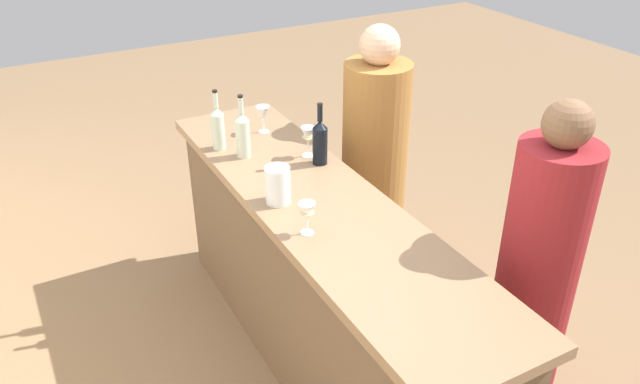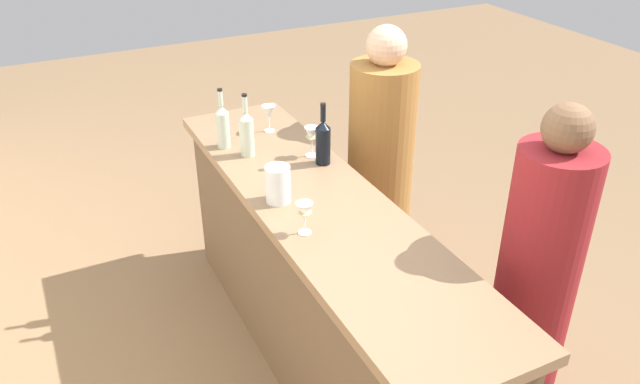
{
  "view_description": "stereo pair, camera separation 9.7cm",
  "coord_description": "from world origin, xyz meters",
  "px_view_note": "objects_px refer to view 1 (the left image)",
  "views": [
    {
      "loc": [
        -2.15,
        1.17,
        2.41
      ],
      "look_at": [
        0.0,
        0.0,
        1.02
      ],
      "focal_mm": 35.68,
      "sensor_mm": 36.0,
      "label": 1
    },
    {
      "loc": [
        -2.2,
        1.09,
        2.41
      ],
      "look_at": [
        0.0,
        0.0,
        1.02
      ],
      "focal_mm": 35.68,
      "sensor_mm": 36.0,
      "label": 2
    }
  ],
  "objects_px": {
    "wine_bottle_center_clear_pale": "(218,127)",
    "wine_glass_near_center": "(263,114)",
    "water_pitcher": "(278,185)",
    "person_center_guest": "(374,166)",
    "wine_bottle_second_left_clear_pale": "(243,134)",
    "wine_bottle_leftmost_near_black": "(320,141)",
    "wine_glass_near_right": "(307,213)",
    "person_left_guest": "(534,286)",
    "wine_glass_near_left": "(308,136)"
  },
  "relations": [
    {
      "from": "wine_bottle_center_clear_pale",
      "to": "wine_glass_near_center",
      "type": "distance_m",
      "value": 0.3
    },
    {
      "from": "water_pitcher",
      "to": "person_center_guest",
      "type": "relative_size",
      "value": 0.11
    },
    {
      "from": "wine_glass_near_center",
      "to": "wine_bottle_second_left_clear_pale",
      "type": "bearing_deg",
      "value": 136.99
    },
    {
      "from": "wine_bottle_second_left_clear_pale",
      "to": "wine_glass_near_center",
      "type": "xyz_separation_m",
      "value": [
        0.23,
        -0.21,
        -0.02
      ]
    },
    {
      "from": "wine_glass_near_center",
      "to": "water_pitcher",
      "type": "distance_m",
      "value": 0.77
    },
    {
      "from": "wine_bottle_leftmost_near_black",
      "to": "wine_glass_near_center",
      "type": "height_order",
      "value": "wine_bottle_leftmost_near_black"
    },
    {
      "from": "wine_bottle_leftmost_near_black",
      "to": "wine_glass_near_right",
      "type": "xyz_separation_m",
      "value": [
        -0.54,
        0.35,
        -0.02
      ]
    },
    {
      "from": "wine_bottle_leftmost_near_black",
      "to": "wine_glass_near_right",
      "type": "distance_m",
      "value": 0.64
    },
    {
      "from": "wine_glass_near_center",
      "to": "person_left_guest",
      "type": "distance_m",
      "value": 1.66
    },
    {
      "from": "wine_bottle_second_left_clear_pale",
      "to": "wine_bottle_center_clear_pale",
      "type": "bearing_deg",
      "value": 27.61
    },
    {
      "from": "wine_bottle_second_left_clear_pale",
      "to": "wine_glass_near_left",
      "type": "xyz_separation_m",
      "value": [
        -0.16,
        -0.29,
        -0.02
      ]
    },
    {
      "from": "wine_glass_near_right",
      "to": "person_left_guest",
      "type": "bearing_deg",
      "value": -120.73
    },
    {
      "from": "wine_glass_near_center",
      "to": "wine_glass_near_right",
      "type": "xyz_separation_m",
      "value": [
        -1.02,
        0.26,
        -0.01
      ]
    },
    {
      "from": "wine_glass_near_left",
      "to": "wine_bottle_leftmost_near_black",
      "type": "bearing_deg",
      "value": -171.97
    },
    {
      "from": "wine_bottle_leftmost_near_black",
      "to": "wine_glass_near_left",
      "type": "relative_size",
      "value": 2.0
    },
    {
      "from": "wine_bottle_center_clear_pale",
      "to": "wine_glass_near_left",
      "type": "distance_m",
      "value": 0.47
    },
    {
      "from": "wine_glass_near_right",
      "to": "water_pitcher",
      "type": "relative_size",
      "value": 0.83
    },
    {
      "from": "wine_bottle_center_clear_pale",
      "to": "wine_glass_near_right",
      "type": "height_order",
      "value": "wine_bottle_center_clear_pale"
    },
    {
      "from": "wine_glass_near_left",
      "to": "person_left_guest",
      "type": "relative_size",
      "value": 0.1
    },
    {
      "from": "wine_glass_near_left",
      "to": "wine_glass_near_center",
      "type": "distance_m",
      "value": 0.39
    },
    {
      "from": "wine_bottle_leftmost_near_black",
      "to": "person_left_guest",
      "type": "distance_m",
      "value": 1.19
    },
    {
      "from": "wine_bottle_center_clear_pale",
      "to": "wine_glass_near_left",
      "type": "relative_size",
      "value": 2.02
    },
    {
      "from": "wine_bottle_second_left_clear_pale",
      "to": "person_center_guest",
      "type": "height_order",
      "value": "person_center_guest"
    },
    {
      "from": "person_center_guest",
      "to": "wine_glass_near_center",
      "type": "bearing_deg",
      "value": -14.17
    },
    {
      "from": "wine_bottle_center_clear_pale",
      "to": "wine_glass_near_left",
      "type": "bearing_deg",
      "value": -129.54
    },
    {
      "from": "wine_bottle_second_left_clear_pale",
      "to": "person_left_guest",
      "type": "xyz_separation_m",
      "value": [
        -1.28,
        -0.78,
        -0.37
      ]
    },
    {
      "from": "wine_glass_near_right",
      "to": "person_center_guest",
      "type": "height_order",
      "value": "person_center_guest"
    },
    {
      "from": "wine_bottle_center_clear_pale",
      "to": "person_center_guest",
      "type": "bearing_deg",
      "value": -97.5
    },
    {
      "from": "wine_glass_near_center",
      "to": "water_pitcher",
      "type": "xyz_separation_m",
      "value": [
        -0.73,
        0.26,
        -0.02
      ]
    },
    {
      "from": "wine_glass_near_left",
      "to": "wine_bottle_center_clear_pale",
      "type": "bearing_deg",
      "value": 50.46
    },
    {
      "from": "wine_glass_near_left",
      "to": "wine_glass_near_center",
      "type": "height_order",
      "value": "wine_glass_near_left"
    },
    {
      "from": "water_pitcher",
      "to": "wine_glass_near_left",
      "type": "bearing_deg",
      "value": -43.9
    },
    {
      "from": "wine_glass_near_center",
      "to": "person_left_guest",
      "type": "relative_size",
      "value": 0.1
    },
    {
      "from": "wine_glass_near_center",
      "to": "person_center_guest",
      "type": "distance_m",
      "value": 0.74
    },
    {
      "from": "wine_bottle_leftmost_near_black",
      "to": "wine_glass_near_center",
      "type": "relative_size",
      "value": 2.13
    },
    {
      "from": "person_center_guest",
      "to": "person_left_guest",
      "type": "bearing_deg",
      "value": 92.5
    },
    {
      "from": "water_pitcher",
      "to": "person_left_guest",
      "type": "bearing_deg",
      "value": -133.48
    },
    {
      "from": "person_left_guest",
      "to": "wine_glass_near_right",
      "type": "bearing_deg",
      "value": -27.07
    },
    {
      "from": "person_center_guest",
      "to": "wine_bottle_leftmost_near_black",
      "type": "bearing_deg",
      "value": 32.78
    },
    {
      "from": "wine_bottle_center_clear_pale",
      "to": "wine_bottle_leftmost_near_black",
      "type": "bearing_deg",
      "value": -136.55
    },
    {
      "from": "person_left_guest",
      "to": "wine_glass_near_center",
      "type": "bearing_deg",
      "value": -65.72
    },
    {
      "from": "wine_glass_near_center",
      "to": "wine_bottle_center_clear_pale",
      "type": "bearing_deg",
      "value": 105.85
    },
    {
      "from": "water_pitcher",
      "to": "person_center_guest",
      "type": "xyz_separation_m",
      "value": [
        0.53,
        -0.86,
        -0.35
      ]
    },
    {
      "from": "wine_bottle_center_clear_pale",
      "to": "water_pitcher",
      "type": "height_order",
      "value": "wine_bottle_center_clear_pale"
    },
    {
      "from": "wine_bottle_second_left_clear_pale",
      "to": "wine_glass_near_center",
      "type": "height_order",
      "value": "wine_bottle_second_left_clear_pale"
    },
    {
      "from": "water_pitcher",
      "to": "person_center_guest",
      "type": "bearing_deg",
      "value": -58.51
    },
    {
      "from": "wine_glass_near_center",
      "to": "wine_glass_near_right",
      "type": "bearing_deg",
      "value": 165.53
    },
    {
      "from": "wine_glass_near_right",
      "to": "person_left_guest",
      "type": "relative_size",
      "value": 0.09
    },
    {
      "from": "wine_glass_near_left",
      "to": "wine_glass_near_right",
      "type": "bearing_deg",
      "value": 151.94
    },
    {
      "from": "wine_glass_near_right",
      "to": "person_center_guest",
      "type": "relative_size",
      "value": 0.09
    }
  ]
}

